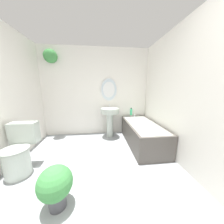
{
  "coord_description": "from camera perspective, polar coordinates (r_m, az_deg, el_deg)",
  "views": [
    {
      "loc": [
        0.08,
        -0.37,
        1.32
      ],
      "look_at": [
        0.32,
        1.77,
        0.87
      ],
      "focal_mm": 18.0,
      "sensor_mm": 36.0,
      "label": 1
    }
  ],
  "objects": [
    {
      "name": "wall_right",
      "position": [
        2.28,
        31.65,
        7.15
      ],
      "size": [
        0.06,
        2.97,
        2.4
      ],
      "color": "silver",
      "rests_on": "ground_plane"
    },
    {
      "name": "toilet",
      "position": [
        2.37,
        -39.48,
        -15.28
      ],
      "size": [
        0.41,
        0.54,
        0.77
      ],
      "color": "#B2BCB2",
      "rests_on": "ground_plane"
    },
    {
      "name": "potted_plant",
      "position": [
        1.58,
        -26.75,
        -30.03
      ],
      "size": [
        0.37,
        0.37,
        0.5
      ],
      "color": "#47474C",
      "rests_on": "ground_plane"
    },
    {
      "name": "shampoo_bottle",
      "position": [
        3.2,
        9.69,
        0.14
      ],
      "size": [
        0.06,
        0.06,
        0.21
      ],
      "color": "#38B275",
      "rests_on": "bathtub"
    },
    {
      "name": "pedestal_sink",
      "position": [
        3.04,
        -1.09,
        -2.29
      ],
      "size": [
        0.49,
        0.49,
        0.9
      ],
      "color": "#B2BCB2",
      "rests_on": "ground_plane"
    },
    {
      "name": "bathtub",
      "position": [
        2.83,
        15.09,
        -10.44
      ],
      "size": [
        0.69,
        1.5,
        0.58
      ],
      "color": "#4C4742",
      "rests_on": "ground_plane"
    },
    {
      "name": "wall_back",
      "position": [
        3.25,
        -9.35,
        10.81
      ],
      "size": [
        3.02,
        0.32,
        2.4
      ],
      "color": "silver",
      "rests_on": "ground_plane"
    }
  ]
}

